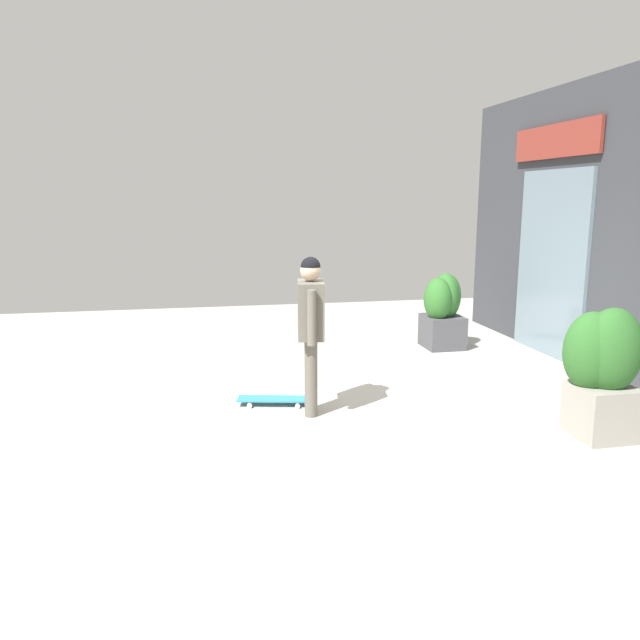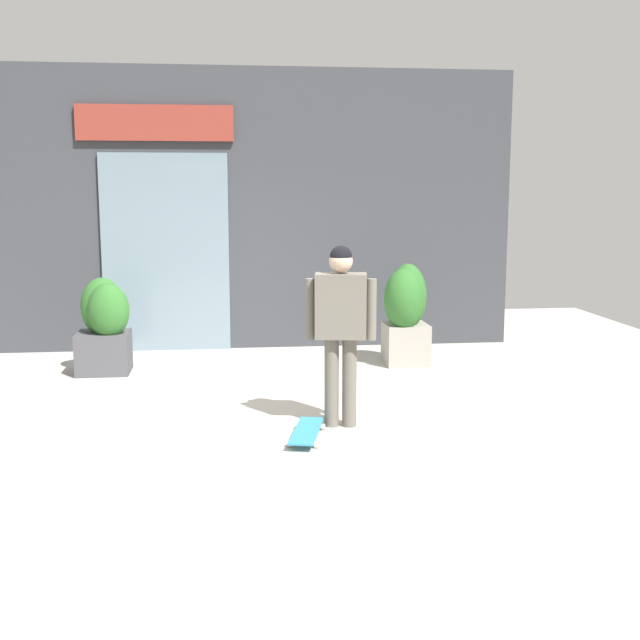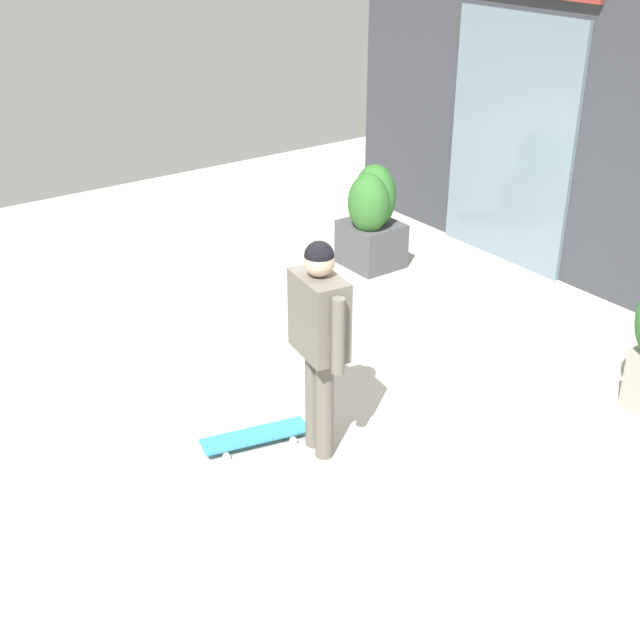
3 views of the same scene
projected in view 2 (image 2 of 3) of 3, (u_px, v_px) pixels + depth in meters
The scene contains 6 objects.
ground_plane at pixel (261, 401), 8.19m from camera, with size 12.00×12.00×0.00m, color #B2ADA3.
building_facade at pixel (246, 211), 10.81m from camera, with size 7.10×0.31×3.71m.
skateboarder at pixel (341, 317), 7.18m from camera, with size 0.63×0.33×1.64m.
skateboard at pixel (307, 431), 6.95m from camera, with size 0.39×0.83×0.08m.
planter_box_left at pixel (104, 322), 9.38m from camera, with size 0.63×0.61×1.12m.
planter_box_right at pixel (406, 310), 9.83m from camera, with size 0.55×0.70×1.24m.
Camera 2 is at (-0.31, -7.97, 2.11)m, focal length 45.34 mm.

